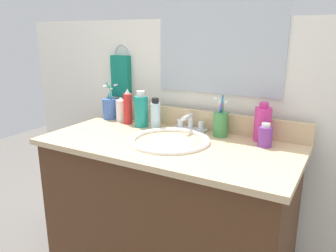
# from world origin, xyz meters

# --- Properties ---
(vanity_cabinet) EXTENTS (1.04, 0.48, 0.77)m
(vanity_cabinet) POSITION_xyz_m (0.00, 0.00, 0.38)
(vanity_cabinet) COLOR #4C2D19
(vanity_cabinet) RESTS_ON ground_plane
(countertop) EXTENTS (1.08, 0.52, 0.02)m
(countertop) POSITION_xyz_m (0.00, 0.00, 0.78)
(countertop) COLOR #D1B284
(countertop) RESTS_ON vanity_cabinet
(backsplash) EXTENTS (1.08, 0.02, 0.09)m
(backsplash) POSITION_xyz_m (0.00, 0.25, 0.83)
(backsplash) COLOR #D1B284
(backsplash) RESTS_ON countertop
(back_wall) EXTENTS (2.18, 0.04, 1.30)m
(back_wall) POSITION_xyz_m (0.00, 0.31, 0.65)
(back_wall) COLOR white
(back_wall) RESTS_ON ground_plane
(mirror_panel) EXTENTS (0.60, 0.01, 0.56)m
(mirror_panel) POSITION_xyz_m (0.10, 0.29, 1.24)
(mirror_panel) COLOR #B2BCC6
(towel_ring) EXTENTS (0.10, 0.01, 0.10)m
(towel_ring) POSITION_xyz_m (-0.44, 0.29, 1.13)
(towel_ring) COLOR silver
(hand_towel) EXTENTS (0.11, 0.04, 0.22)m
(hand_towel) POSITION_xyz_m (-0.44, 0.27, 1.01)
(hand_towel) COLOR #147260
(sink_basin) EXTENTS (0.34, 0.34, 0.11)m
(sink_basin) POSITION_xyz_m (0.01, 0.01, 0.76)
(sink_basin) COLOR white
(sink_basin) RESTS_ON countertop
(faucet) EXTENTS (0.16, 0.10, 0.08)m
(faucet) POSITION_xyz_m (0.01, 0.20, 0.82)
(faucet) COLOR silver
(faucet) RESTS_ON countertop
(bottle_lotion_white) EXTENTS (0.05, 0.05, 0.13)m
(bottle_lotion_white) POSITION_xyz_m (-0.38, 0.18, 0.85)
(bottle_lotion_white) COLOR white
(bottle_lotion_white) RESTS_ON countertop
(bottle_cream_purple) EXTENTS (0.06, 0.06, 0.10)m
(bottle_cream_purple) POSITION_xyz_m (0.37, 0.14, 0.83)
(bottle_cream_purple) COLOR #7A3899
(bottle_cream_purple) RESTS_ON countertop
(bottle_mouthwash_teal) EXTENTS (0.07, 0.07, 0.18)m
(bottle_mouthwash_teal) POSITION_xyz_m (-0.23, 0.15, 0.87)
(bottle_mouthwash_teal) COLOR teal
(bottle_mouthwash_teal) RESTS_ON countertop
(bottle_spray_red) EXTENTS (0.04, 0.04, 0.18)m
(bottle_spray_red) POSITION_xyz_m (-0.32, 0.16, 0.87)
(bottle_spray_red) COLOR red
(bottle_spray_red) RESTS_ON countertop
(bottle_soap_pink) EXTENTS (0.07, 0.07, 0.17)m
(bottle_soap_pink) POSITION_xyz_m (0.34, 0.21, 0.87)
(bottle_soap_pink) COLOR #D8338C
(bottle_soap_pink) RESTS_ON countertop
(bottle_gel_clear) EXTENTS (0.05, 0.05, 0.15)m
(bottle_gel_clear) POSITION_xyz_m (-0.16, 0.16, 0.86)
(bottle_gel_clear) COLOR silver
(bottle_gel_clear) RESTS_ON countertop
(cup_green) EXTENTS (0.07, 0.08, 0.19)m
(cup_green) POSITION_xyz_m (0.16, 0.19, 0.85)
(cup_green) COLOR #3F8C47
(cup_green) RESTS_ON countertop
(cup_blue_plastic) EXTENTS (0.09, 0.08, 0.20)m
(cup_blue_plastic) POSITION_xyz_m (-0.47, 0.20, 0.85)
(cup_blue_plastic) COLOR #3F66B7
(cup_blue_plastic) RESTS_ON countertop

